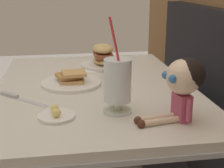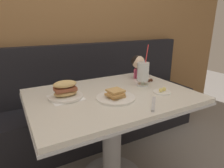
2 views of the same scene
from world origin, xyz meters
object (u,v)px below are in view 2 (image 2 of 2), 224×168
(toast_plate, at_px, (116,97))
(sandwich_plate, at_px, (65,91))
(butter_saucer, at_px, (162,91))
(butter_knife, at_px, (153,106))
(seated_doll, at_px, (138,63))
(milkshake_glass, at_px, (143,73))

(toast_plate, distance_m, sandwich_plate, 0.33)
(butter_saucer, relative_size, butter_knife, 0.64)
(sandwich_plate, xyz_separation_m, butter_saucer, (0.61, -0.23, -0.04))
(seated_doll, bearing_deg, toast_plate, -141.57)
(sandwich_plate, distance_m, butter_saucer, 0.66)
(toast_plate, xyz_separation_m, sandwich_plate, (-0.28, 0.17, 0.03))
(toast_plate, height_order, seated_doll, seated_doll)
(toast_plate, relative_size, butter_knife, 1.34)
(toast_plate, distance_m, butter_saucer, 0.34)
(butter_saucer, height_order, seated_doll, seated_doll)
(toast_plate, bearing_deg, butter_saucer, -10.05)
(sandwich_plate, relative_size, butter_knife, 1.18)
(toast_plate, relative_size, sandwich_plate, 1.14)
(milkshake_glass, xyz_separation_m, butter_knife, (-0.19, -0.35, -0.09))
(sandwich_plate, height_order, butter_knife, sandwich_plate)
(toast_plate, xyz_separation_m, seated_doll, (0.41, 0.33, 0.11))
(sandwich_plate, height_order, seated_doll, seated_doll)
(sandwich_plate, distance_m, butter_knife, 0.56)
(milkshake_glass, distance_m, sandwich_plate, 0.60)
(butter_knife, bearing_deg, butter_saucer, 36.35)
(milkshake_glass, xyz_separation_m, butter_saucer, (0.02, -0.20, -0.09))
(toast_plate, bearing_deg, sandwich_plate, 148.34)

